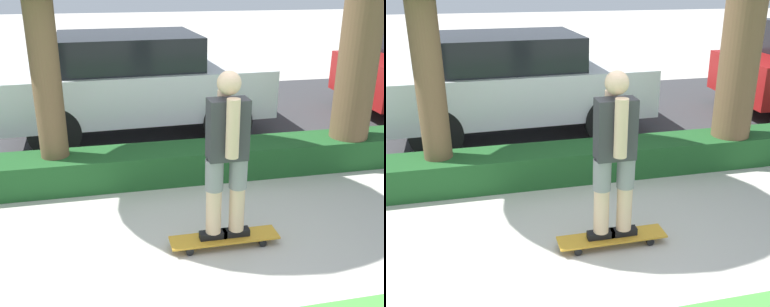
{
  "view_description": "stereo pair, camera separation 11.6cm",
  "coord_description": "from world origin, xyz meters",
  "views": [
    {
      "loc": [
        -0.76,
        -3.58,
        2.41
      ],
      "look_at": [
        0.12,
        0.6,
        0.72
      ],
      "focal_mm": 42.0,
      "sensor_mm": 36.0,
      "label": 1
    },
    {
      "loc": [
        -0.87,
        -3.56,
        2.41
      ],
      "look_at": [
        0.12,
        0.6,
        0.72
      ],
      "focal_mm": 42.0,
      "sensor_mm": 36.0,
      "label": 2
    }
  ],
  "objects": [
    {
      "name": "ground_plane",
      "position": [
        0.0,
        0.0,
        0.0
      ],
      "size": [
        60.0,
        60.0,
        0.0
      ],
      "primitive_type": "plane",
      "color": "#BCB7AD"
    },
    {
      "name": "street_asphalt",
      "position": [
        0.0,
        4.2,
        0.0
      ],
      "size": [
        18.45,
        5.0,
        0.01
      ],
      "color": "#38383A",
      "rests_on": "ground_plane"
    },
    {
      "name": "hedge_row",
      "position": [
        0.0,
        1.6,
        0.2
      ],
      "size": [
        18.45,
        0.6,
        0.4
      ],
      "color": "#1E5123",
      "rests_on": "ground_plane"
    },
    {
      "name": "skateboard",
      "position": [
        0.31,
        -0.03,
        0.08
      ],
      "size": [
        1.05,
        0.24,
        0.1
      ],
      "color": "gold",
      "rests_on": "ground_plane"
    },
    {
      "name": "skater_person",
      "position": [
        0.31,
        -0.03,
        0.94
      ],
      "size": [
        0.48,
        0.41,
        1.59
      ],
      "color": "black",
      "rests_on": "skateboard"
    },
    {
      "name": "parked_car_middle",
      "position": [
        -0.19,
        3.51,
        0.85
      ],
      "size": [
        4.1,
        1.98,
        1.6
      ],
      "rotation": [
        0.0,
        0.0,
        0.03
      ],
      "color": "silver",
      "rests_on": "ground_plane"
    }
  ]
}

